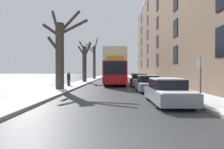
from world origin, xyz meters
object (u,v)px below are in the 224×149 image
object	(u,v)px
bare_tree_left_0	(60,51)
parked_car_0	(167,92)
bare_tree_left_2	(94,61)
parked_car_1	(148,84)
bare_tree_left_1	(85,62)
pedestrian_left_sidewalk	(69,79)
parked_car_2	(139,80)
double_decker_bus	(115,66)
street_sign_post	(201,78)

from	to	relation	value
bare_tree_left_0	parked_car_0	bearing A→B (deg)	-43.28
bare_tree_left_2	parked_car_1	world-z (taller)	bare_tree_left_2
bare_tree_left_1	parked_car_1	distance (m)	15.69
bare_tree_left_0	pedestrian_left_sidewalk	world-z (taller)	bare_tree_left_0
bare_tree_left_0	parked_car_0	distance (m)	10.62
bare_tree_left_1	pedestrian_left_sidewalk	distance (m)	9.22
bare_tree_left_1	parked_car_2	bearing A→B (deg)	-46.19
bare_tree_left_1	parked_car_1	bearing A→B (deg)	-61.65
double_decker_bus	parked_car_0	world-z (taller)	double_decker_bus
parked_car_0	pedestrian_left_sidewalk	bearing A→B (deg)	124.98
bare_tree_left_0	double_decker_bus	xyz separation A→B (m)	(4.73, 8.93, -1.02)
pedestrian_left_sidewalk	street_sign_post	world-z (taller)	street_sign_post
bare_tree_left_1	parked_car_2	distance (m)	10.91
parked_car_0	bare_tree_left_0	bearing A→B (deg)	136.72
bare_tree_left_0	street_sign_post	size ratio (longest dim) A/B	3.15
double_decker_bus	pedestrian_left_sidewalk	bearing A→B (deg)	-134.74
bare_tree_left_0	bare_tree_left_2	world-z (taller)	bare_tree_left_2
bare_tree_left_0	street_sign_post	distance (m)	11.94
bare_tree_left_2	double_decker_bus	world-z (taller)	bare_tree_left_2
parked_car_0	parked_car_1	xyz separation A→B (m)	(-0.00, 6.26, 0.02)
double_decker_bus	parked_car_0	distance (m)	16.28
bare_tree_left_1	parked_car_0	world-z (taller)	bare_tree_left_1
double_decker_bus	street_sign_post	bearing A→B (deg)	-76.22
parked_car_0	pedestrian_left_sidewalk	distance (m)	13.38
parked_car_0	bare_tree_left_2	bearing A→B (deg)	102.64
bare_tree_left_0	double_decker_bus	size ratio (longest dim) A/B	0.64
bare_tree_left_1	bare_tree_left_0	bearing A→B (deg)	-90.46
double_decker_bus	pedestrian_left_sidewalk	world-z (taller)	double_decker_bus
parked_car_2	double_decker_bus	bearing A→B (deg)	126.14
bare_tree_left_2	parked_car_0	xyz separation A→B (m)	(7.30, -32.53, -3.36)
parked_car_0	street_sign_post	xyz separation A→B (m)	(1.37, -0.74, 0.74)
parked_car_2	street_sign_post	size ratio (longest dim) A/B	1.74
bare_tree_left_0	pedestrian_left_sidewalk	distance (m)	4.70
parked_car_0	parked_car_2	size ratio (longest dim) A/B	1.09
parked_car_2	pedestrian_left_sidewalk	distance (m)	7.78
double_decker_bus	bare_tree_left_0	bearing A→B (deg)	-117.91
bare_tree_left_0	parked_car_2	bearing A→B (deg)	34.90
street_sign_post	bare_tree_left_1	bearing A→B (deg)	112.92
bare_tree_left_2	bare_tree_left_1	bearing A→B (deg)	-90.25
double_decker_bus	street_sign_post	distance (m)	17.22
bare_tree_left_2	pedestrian_left_sidewalk	bearing A→B (deg)	-90.99
bare_tree_left_0	bare_tree_left_2	xyz separation A→B (m)	(0.16, 25.51, 0.52)
parked_car_1	pedestrian_left_sidewalk	world-z (taller)	pedestrian_left_sidewalk
bare_tree_left_0	parked_car_0	world-z (taller)	bare_tree_left_0
bare_tree_left_2	double_decker_bus	distance (m)	17.27
pedestrian_left_sidewalk	double_decker_bus	bearing A→B (deg)	-161.10
double_decker_bus	pedestrian_left_sidewalk	xyz separation A→B (m)	(-4.95, -4.99, -1.53)
bare_tree_left_1	bare_tree_left_2	xyz separation A→B (m)	(0.05, 12.64, 0.79)
parked_car_2	parked_car_0	bearing A→B (deg)	-90.00
bare_tree_left_0	pedestrian_left_sidewalk	bearing A→B (deg)	93.12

